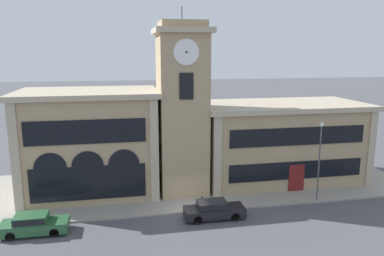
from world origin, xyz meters
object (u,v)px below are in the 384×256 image
street_lamp (320,151)px  bollard (202,202)px  parked_car_near (34,224)px  parked_car_mid (213,209)px

street_lamp → bollard: (-10.27, 0.01, -3.86)m
bollard → street_lamp: bearing=-0.0°
parked_car_near → bollard: 12.80m
parked_car_near → street_lamp: (22.95, 1.71, 3.75)m
parked_car_near → bollard: parked_car_near is taller
parked_car_near → street_lamp: bearing=4.6°
parked_car_mid → street_lamp: bearing=10.3°
bollard → parked_car_near: bearing=-172.3°
parked_car_mid → bollard: parked_car_mid is taller
parked_car_mid → bollard: bearing=108.0°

